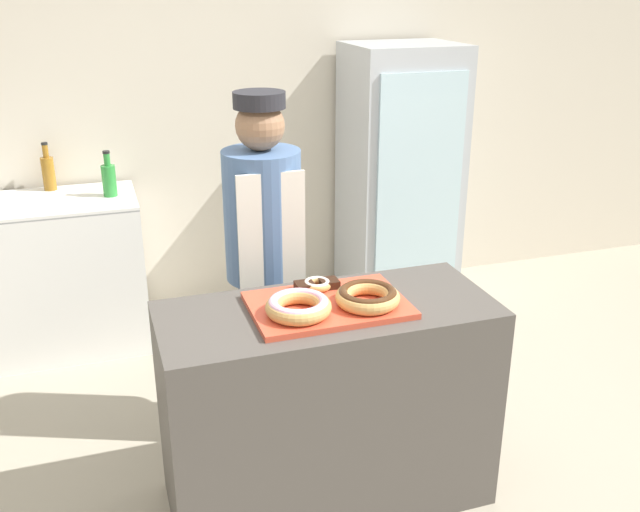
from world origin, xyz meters
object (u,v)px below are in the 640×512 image
Objects in this scene: donut_chocolate_glaze at (368,296)px; donut_light_glaze at (298,306)px; brownie_back_left at (305,286)px; serving_tray at (328,305)px; baker_person at (265,261)px; beverage_fridge at (400,179)px; bottle_green at (109,179)px; donut_mini_center at (317,284)px; brownie_back_right at (329,283)px; chest_freezer at (55,275)px; bottle_amber at (48,172)px.

donut_light_glaze is at bearing 180.00° from donut_chocolate_glaze.
donut_light_glaze is 0.22m from brownie_back_left.
serving_tray is 0.16m from donut_chocolate_glaze.
donut_light_glaze is 0.15× the size of baker_person.
beverage_fridge is 1.83m from bottle_green.
donut_mini_center is (-0.14, 0.20, -0.02)m from donut_chocolate_glaze.
donut_mini_center is 0.05m from brownie_back_right.
bottle_green is (-1.82, -0.01, 0.16)m from beverage_fridge.
beverage_fridge is at bearing 62.37° from donut_chocolate_glaze.
brownie_back_right is 1.94m from beverage_fridge.
baker_person is 1.64× the size of chest_freezer.
bottle_amber is at bearing 144.00° from bottle_green.
donut_chocolate_glaze is at bearing -117.63° from beverage_fridge.
bottle_amber reaches higher than brownie_back_left.
donut_chocolate_glaze is 2.02m from bottle_green.
donut_light_glaze reaches higher than chest_freezer.
brownie_back_left is 0.04× the size of baker_person.
baker_person reaches higher than serving_tray.
brownie_back_left is 0.28× the size of bottle_green.
bottle_green reaches higher than donut_light_glaze.
bottle_amber is at bearing 118.38° from brownie_back_left.
bottle_amber reaches higher than donut_light_glaze.
baker_person is 1.32m from bottle_green.
serving_tray is 8.18× the size of brownie_back_left.
bottle_green is at bearing 107.83° from donut_light_glaze.
brownie_back_left is 1.00× the size of brownie_back_right.
baker_person is 1.58m from chest_freezer.
bottle_amber reaches higher than brownie_back_right.
serving_tray is 2.13m from chest_freezer.
chest_freezer is 0.61m from bottle_amber.
beverage_fridge is (1.15, 1.63, -0.08)m from brownie_back_left.
serving_tray is 0.35× the size of beverage_fridge.
donut_mini_center is 0.12× the size of chest_freezer.
donut_chocolate_glaze is at bearing -46.87° from brownie_back_left.
donut_chocolate_glaze is at bearing -66.82° from brownie_back_right.
donut_light_glaze is at bearing -66.01° from bottle_amber.
donut_mini_center reaches higher than brownie_back_left.
brownie_back_right reaches higher than chest_freezer.
beverage_fridge is (1.05, 1.63, -0.08)m from brownie_back_right.
donut_mini_center is 2.02m from chest_freezer.
chest_freezer is at bearing 121.52° from serving_tray.
brownie_back_left is (-0.05, 0.14, 0.03)m from serving_tray.
donut_mini_center is 0.45× the size of bottle_green.
chest_freezer is at bearing 179.83° from beverage_fridge.
bottle_amber reaches higher than bottle_green.
donut_light_glaze is at bearing -155.24° from serving_tray.
bottle_green is (-0.62, 1.15, 0.15)m from baker_person.
bottle_amber is (-1.11, 1.86, 0.09)m from brownie_back_right.
donut_light_glaze is at bearing -92.99° from baker_person.
brownie_back_right is at bearing -71.47° from baker_person.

